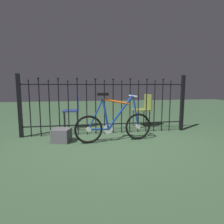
# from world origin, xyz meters

# --- Properties ---
(ground_plane) EXTENTS (20.00, 20.00, 0.00)m
(ground_plane) POSITION_xyz_m (0.00, 0.00, 0.00)
(ground_plane) COLOR #365136
(iron_fence) EXTENTS (3.65, 0.07, 1.30)m
(iron_fence) POSITION_xyz_m (-0.06, 0.72, 0.65)
(iron_fence) COLOR black
(iron_fence) RESTS_ON ground
(bicycle) EXTENTS (1.49, 0.40, 0.93)m
(bicycle) POSITION_xyz_m (0.04, 0.09, 0.33)
(bicycle) COLOR black
(bicycle) RESTS_ON ground
(chair_navy) EXTENTS (0.39, 0.39, 0.82)m
(chair_navy) POSITION_xyz_m (-0.73, 1.43, 0.50)
(chair_navy) COLOR black
(chair_navy) RESTS_ON ground
(chair_olive) EXTENTS (0.44, 0.44, 0.84)m
(chair_olive) POSITION_xyz_m (1.06, 1.28, 0.51)
(chair_olive) COLOR black
(chair_olive) RESTS_ON ground
(display_crate) EXTENTS (0.39, 0.39, 0.25)m
(display_crate) POSITION_xyz_m (-0.94, 0.24, 0.13)
(display_crate) COLOR #4C4C51
(display_crate) RESTS_ON ground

